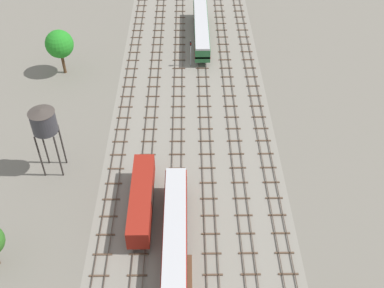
# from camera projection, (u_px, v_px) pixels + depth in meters

# --- Properties ---
(ground_plane) EXTENTS (480.00, 480.00, 0.00)m
(ground_plane) POSITION_uv_depth(u_px,v_px,m) (191.00, 95.00, 82.68)
(ground_plane) COLOR slate
(ballast_bed) EXTENTS (26.47, 176.00, 0.01)m
(ballast_bed) POSITION_uv_depth(u_px,v_px,m) (191.00, 95.00, 82.68)
(ballast_bed) COLOR gray
(ballast_bed) RESTS_ON ground
(track_far_left) EXTENTS (2.40, 126.00, 0.29)m
(track_far_left) POSITION_uv_depth(u_px,v_px,m) (128.00, 91.00, 83.25)
(track_far_left) COLOR #47382D
(track_far_left) RESTS_ON ground
(track_left) EXTENTS (2.40, 126.00, 0.29)m
(track_left) POSITION_uv_depth(u_px,v_px,m) (153.00, 91.00, 83.28)
(track_left) COLOR #47382D
(track_left) RESTS_ON ground
(track_centre_left) EXTENTS (2.40, 126.00, 0.29)m
(track_centre_left) POSITION_uv_depth(u_px,v_px,m) (178.00, 91.00, 83.32)
(track_centre_left) COLOR #47382D
(track_centre_left) RESTS_ON ground
(track_centre) EXTENTS (2.40, 126.00, 0.29)m
(track_centre) POSITION_uv_depth(u_px,v_px,m) (204.00, 91.00, 83.36)
(track_centre) COLOR #47382D
(track_centre) RESTS_ON ground
(track_centre_right) EXTENTS (2.40, 126.00, 0.29)m
(track_centre_right) POSITION_uv_depth(u_px,v_px,m) (229.00, 91.00, 83.39)
(track_centre_right) COLOR #47382D
(track_centre_right) RESTS_ON ground
(track_right) EXTENTS (2.40, 126.00, 0.29)m
(track_right) POSITION_uv_depth(u_px,v_px,m) (254.00, 90.00, 83.43)
(track_right) COLOR #47382D
(track_right) RESTS_ON ground
(passenger_coach_centre_left_nearest) EXTENTS (2.96, 22.00, 3.80)m
(passenger_coach_centre_left_nearest) POSITION_uv_depth(u_px,v_px,m) (175.00, 242.00, 55.90)
(passenger_coach_centre_left_nearest) COLOR maroon
(passenger_coach_centre_left_nearest) RESTS_ON ground
(freight_boxcar_left_near) EXTENTS (2.87, 14.00, 3.60)m
(freight_boxcar_left_near) POSITION_uv_depth(u_px,v_px,m) (142.00, 199.00, 61.19)
(freight_boxcar_left_near) COLOR maroon
(freight_boxcar_left_near) RESTS_ON ground
(passenger_coach_centre_mid) EXTENTS (2.96, 22.00, 3.80)m
(passenger_coach_centre_mid) POSITION_uv_depth(u_px,v_px,m) (201.00, 28.00, 95.68)
(passenger_coach_centre_mid) COLOR #286638
(passenger_coach_centre_mid) RESTS_ON ground
(water_tower) EXTENTS (3.63, 3.63, 11.00)m
(water_tower) POSITION_uv_depth(u_px,v_px,m) (43.00, 121.00, 62.83)
(water_tower) COLOR #2D2826
(water_tower) RESTS_ON ground
(signal_post_nearest) EXTENTS (0.28, 0.47, 5.38)m
(signal_post_nearest) POSITION_uv_depth(u_px,v_px,m) (191.00, 50.00, 87.49)
(signal_post_nearest) COLOR gray
(signal_post_nearest) RESTS_ON ground
(lineside_tree_2) EXTENTS (5.08, 5.08, 8.57)m
(lineside_tree_2) POSITION_uv_depth(u_px,v_px,m) (59.00, 44.00, 84.06)
(lineside_tree_2) COLOR #4C331E
(lineside_tree_2) RESTS_ON ground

